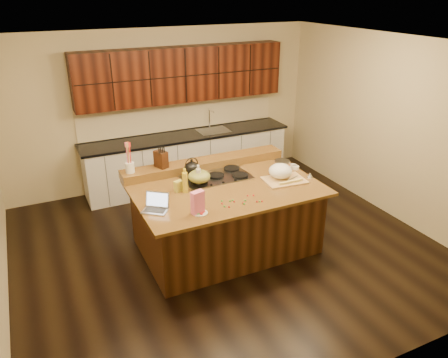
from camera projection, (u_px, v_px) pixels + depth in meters
name	position (u px, v px, depth m)	size (l,w,h in m)	color
room	(226.00, 155.00, 5.51)	(5.52, 5.02, 2.72)	black
island	(226.00, 217.00, 5.87)	(2.40, 1.60, 0.92)	black
back_ledge	(205.00, 164.00, 6.24)	(2.40, 0.30, 0.12)	black
cooktop	(216.00, 177.00, 5.93)	(0.92, 0.52, 0.05)	gray
back_counter	(186.00, 131.00, 7.61)	(3.70, 0.66, 2.40)	silver
kettle	(192.00, 169.00, 5.87)	(0.21, 0.21, 0.19)	black
green_bowl	(199.00, 176.00, 5.66)	(0.29, 0.29, 0.16)	olive
laptop	(156.00, 205.00, 5.07)	(0.36, 0.35, 0.20)	#B7B7BC
oil_bottle	(185.00, 182.00, 5.46)	(0.07, 0.07, 0.27)	gold
vinegar_bottle	(198.00, 178.00, 5.62)	(0.06, 0.06, 0.25)	silver
wooden_tray	(281.00, 173.00, 5.83)	(0.58, 0.46, 0.22)	tan
ramekin_a	(296.00, 167.00, 6.20)	(0.10, 0.10, 0.04)	white
ramekin_b	(288.00, 168.00, 6.20)	(0.10, 0.10, 0.04)	white
ramekin_c	(293.00, 166.00, 6.25)	(0.10, 0.10, 0.04)	white
strainer_bowl	(282.00, 165.00, 6.23)	(0.24, 0.24, 0.09)	#996B3F
kitchen_timer	(310.00, 175.00, 5.93)	(0.08, 0.08, 0.07)	silver
pink_bag	(198.00, 202.00, 4.95)	(0.15, 0.08, 0.28)	pink
candy_plate	(200.00, 213.00, 5.00)	(0.18, 0.18, 0.01)	white
package_box	(178.00, 186.00, 5.51)	(0.10, 0.07, 0.14)	gold
utensil_crock	(130.00, 167.00, 5.77)	(0.12, 0.12, 0.14)	white
knife_block	(161.00, 159.00, 5.92)	(0.11, 0.19, 0.23)	black
gumdrop_0	(234.00, 201.00, 5.26)	(0.02, 0.02, 0.02)	red
gumdrop_1	(260.00, 201.00, 5.26)	(0.02, 0.02, 0.02)	#198C26
gumdrop_2	(222.00, 203.00, 5.21)	(0.02, 0.02, 0.02)	red
gumdrop_3	(230.00, 201.00, 5.27)	(0.02, 0.02, 0.02)	#198C26
gumdrop_4	(243.00, 203.00, 5.22)	(0.02, 0.02, 0.02)	red
gumdrop_5	(245.00, 200.00, 5.29)	(0.02, 0.02, 0.02)	#198C26
gumdrop_6	(229.00, 207.00, 5.13)	(0.02, 0.02, 0.02)	red
gumdrop_7	(222.00, 201.00, 5.27)	(0.02, 0.02, 0.02)	#198C26
gumdrop_8	(257.00, 202.00, 5.25)	(0.02, 0.02, 0.02)	red
gumdrop_9	(244.00, 204.00, 5.20)	(0.02, 0.02, 0.02)	#198C26
gumdrop_10	(253.00, 195.00, 5.41)	(0.02, 0.02, 0.02)	red
gumdrop_11	(233.00, 200.00, 5.29)	(0.02, 0.02, 0.02)	#198C26
gumdrop_12	(248.00, 196.00, 5.41)	(0.02, 0.02, 0.02)	red
gumdrop_13	(224.00, 206.00, 5.14)	(0.02, 0.02, 0.02)	#198C26
gumdrop_14	(262.00, 201.00, 5.26)	(0.02, 0.02, 0.02)	red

